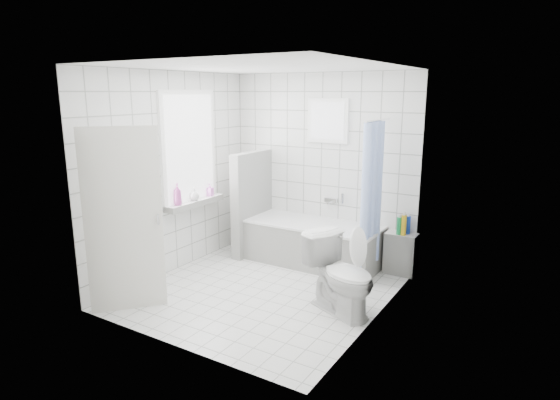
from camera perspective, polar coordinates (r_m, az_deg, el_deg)
The scene contains 19 objects.
ground at distance 5.76m, azimuth -2.02°, elevation -10.89°, with size 3.00×3.00×0.00m, color white.
ceiling at distance 5.27m, azimuth -2.25°, elevation 15.91°, with size 3.00×3.00×0.00m, color white.
wall_back at distance 6.65m, azimuth 5.05°, elevation 4.03°, with size 2.80×0.02×2.60m, color white.
wall_front at distance 4.23m, azimuth -13.43°, elevation -1.49°, with size 2.80×0.02×2.60m, color white.
wall_left at distance 6.24m, azimuth -12.93°, elevation 3.15°, with size 0.02×3.00×2.60m, color white.
wall_right at distance 4.75m, azimuth 12.09°, elevation 0.17°, with size 0.02×3.00×2.60m, color white.
window_left at distance 6.38m, azimuth -10.90°, elevation 6.19°, with size 0.01×0.90×1.40m, color white.
window_back at distance 6.49m, azimuth 5.78°, elevation 9.57°, with size 0.50×0.01×0.50m, color white.
window_sill at distance 6.48m, azimuth -10.32°, elevation -0.34°, with size 0.18×1.02×0.08m, color white.
door at distance 5.23m, azimuth -18.51°, elevation -2.45°, with size 0.04×0.80×2.00m, color silver.
bathtub at distance 6.52m, azimuth 4.06°, elevation -5.27°, with size 1.85×0.77×0.58m.
partition_wall at distance 6.85m, azimuth -3.44°, elevation -0.37°, with size 0.15×0.85×1.50m, color white.
tiled_ledge at distance 6.34m, azimuth 14.50°, elevation -6.34°, with size 0.40×0.24×0.55m, color white.
toilet at distance 5.10m, azimuth 7.50°, elevation -9.02°, with size 0.48×0.84×0.85m, color white.
curtain_rod at distance 5.83m, azimuth 11.88°, elevation 9.47°, with size 0.02×0.02×0.80m, color silver.
shower_curtain at distance 5.83m, azimuth 11.04°, elevation 0.57°, with size 0.14×0.48×1.78m, color #507AEC, non-canonical shape.
tub_faucet at distance 6.62m, azimuth 6.25°, elevation -0.01°, with size 0.18×0.06×0.06m, color silver.
sill_bottles at distance 6.35m, azimuth -11.01°, elevation 0.77°, with size 0.16×0.77×0.29m.
ledge_bottles at distance 6.21m, azimuth 14.74°, elevation -3.00°, with size 0.17×0.17×0.27m.
Camera 1 is at (2.91, -4.38, 2.33)m, focal length 30.00 mm.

